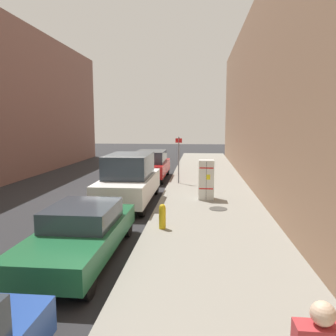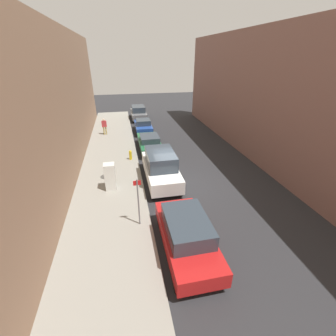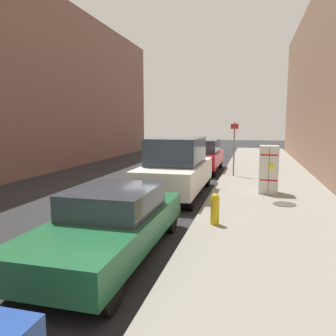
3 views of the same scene
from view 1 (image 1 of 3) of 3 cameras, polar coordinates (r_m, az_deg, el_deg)
name	(u,v)px [view 1 (image 1 of 3)]	position (r m, az deg, el deg)	size (l,w,h in m)	color
ground_plane	(115,199)	(15.24, -9.15, -5.41)	(80.00, 80.00, 0.00)	#28282B
sidewalk_slab	(209,200)	(14.75, 7.14, -5.53)	(4.34, 44.00, 0.14)	gray
building_facade_near	(292,91)	(14.90, 20.77, 12.38)	(2.37, 39.60, 9.55)	#937056
discarded_refrigerator	(206,180)	(14.44, 6.66, -2.02)	(0.66, 0.63, 1.73)	silver
manhole_cover	(218,209)	(13.00, 8.74, -7.03)	(0.70, 0.70, 0.02)	#47443F
street_sign_post	(179,157)	(18.07, 1.87, 1.85)	(0.36, 0.07, 2.57)	slate
fire_hydrant	(162,216)	(10.45, -0.99, -8.37)	(0.22, 0.22, 0.80)	gold
parked_suv_red	(151,164)	(20.30, -2.99, 0.61)	(1.96, 4.70, 1.77)	red
parked_van_white	(129,179)	(14.17, -6.73, -1.97)	(2.00, 5.09, 2.15)	silver
parked_sedan_green	(81,232)	(8.78, -14.89, -10.74)	(1.84, 4.75, 1.37)	#1E6038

